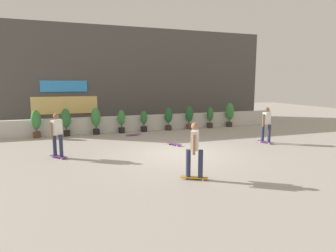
{
  "coord_description": "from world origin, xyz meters",
  "views": [
    {
      "loc": [
        -4.31,
        -10.61,
        2.83
      ],
      "look_at": [
        0.0,
        1.5,
        0.9
      ],
      "focal_mm": 31.07,
      "sensor_mm": 36.0,
      "label": 1
    }
  ],
  "objects_px": {
    "potted_plant_1": "(66,120)",
    "skater_foreground": "(266,123)",
    "potted_plant_4": "(144,120)",
    "potted_plant_2": "(96,119)",
    "potted_plant_5": "(169,117)",
    "skateboard_aside": "(133,134)",
    "potted_plant_0": "(36,122)",
    "skateboard_near_camera": "(174,144)",
    "potted_plant_7": "(210,116)",
    "potted_plant_6": "(189,116)",
    "potted_plant_3": "(121,120)",
    "skater_by_wall_right": "(57,134)",
    "skater_mid_plaza": "(195,148)",
    "potted_plant_8": "(230,113)"
  },
  "relations": [
    {
      "from": "potted_plant_1",
      "to": "skater_foreground",
      "type": "height_order",
      "value": "skater_foreground"
    },
    {
      "from": "potted_plant_4",
      "to": "potted_plant_2",
      "type": "bearing_deg",
      "value": -180.0
    },
    {
      "from": "potted_plant_5",
      "to": "skateboard_aside",
      "type": "bearing_deg",
      "value": -156.24
    },
    {
      "from": "potted_plant_0",
      "to": "skateboard_aside",
      "type": "distance_m",
      "value": 4.99
    },
    {
      "from": "skater_foreground",
      "to": "skateboard_near_camera",
      "type": "distance_m",
      "value": 4.44
    },
    {
      "from": "potted_plant_7",
      "to": "skateboard_near_camera",
      "type": "bearing_deg",
      "value": -134.35
    },
    {
      "from": "potted_plant_0",
      "to": "potted_plant_6",
      "type": "xyz_separation_m",
      "value": [
        8.56,
        -0.0,
        -0.02
      ]
    },
    {
      "from": "potted_plant_2",
      "to": "skateboard_aside",
      "type": "bearing_deg",
      "value": -30.02
    },
    {
      "from": "potted_plant_3",
      "to": "skater_by_wall_right",
      "type": "bearing_deg",
      "value": -124.98
    },
    {
      "from": "potted_plant_6",
      "to": "potted_plant_3",
      "type": "bearing_deg",
      "value": 180.0
    },
    {
      "from": "potted_plant_1",
      "to": "skateboard_near_camera",
      "type": "xyz_separation_m",
      "value": [
        4.58,
        -4.05,
        -0.79
      ]
    },
    {
      "from": "skater_mid_plaza",
      "to": "skateboard_near_camera",
      "type": "height_order",
      "value": "skater_mid_plaza"
    },
    {
      "from": "potted_plant_5",
      "to": "skateboard_aside",
      "type": "distance_m",
      "value": 2.72
    },
    {
      "from": "potted_plant_3",
      "to": "skater_by_wall_right",
      "type": "xyz_separation_m",
      "value": [
        -3.29,
        -4.7,
        0.22
      ]
    },
    {
      "from": "skater_mid_plaza",
      "to": "potted_plant_3",
      "type": "bearing_deg",
      "value": 93.45
    },
    {
      "from": "potted_plant_0",
      "to": "skateboard_aside",
      "type": "bearing_deg",
      "value": -12.34
    },
    {
      "from": "potted_plant_3",
      "to": "potted_plant_5",
      "type": "distance_m",
      "value": 2.82
    },
    {
      "from": "skater_mid_plaza",
      "to": "skateboard_near_camera",
      "type": "xyz_separation_m",
      "value": [
        1.1,
        4.61,
        -0.88
      ]
    },
    {
      "from": "skateboard_near_camera",
      "to": "skater_by_wall_right",
      "type": "bearing_deg",
      "value": -172.52
    },
    {
      "from": "potted_plant_7",
      "to": "skater_mid_plaza",
      "type": "height_order",
      "value": "skater_mid_plaza"
    },
    {
      "from": "potted_plant_2",
      "to": "skater_foreground",
      "type": "height_order",
      "value": "skater_foreground"
    },
    {
      "from": "skater_by_wall_right",
      "to": "potted_plant_4",
      "type": "bearing_deg",
      "value": 45.65
    },
    {
      "from": "potted_plant_0",
      "to": "potted_plant_5",
      "type": "distance_m",
      "value": 7.22
    },
    {
      "from": "potted_plant_4",
      "to": "skater_foreground",
      "type": "height_order",
      "value": "skater_foreground"
    },
    {
      "from": "potted_plant_7",
      "to": "potted_plant_8",
      "type": "distance_m",
      "value": 1.41
    },
    {
      "from": "potted_plant_4",
      "to": "skater_foreground",
      "type": "xyz_separation_m",
      "value": [
        4.56,
        -5.06,
        0.29
      ]
    },
    {
      "from": "potted_plant_0",
      "to": "skater_foreground",
      "type": "distance_m",
      "value": 11.44
    },
    {
      "from": "potted_plant_0",
      "to": "potted_plant_1",
      "type": "height_order",
      "value": "potted_plant_1"
    },
    {
      "from": "skater_foreground",
      "to": "potted_plant_4",
      "type": "bearing_deg",
      "value": 132.01
    },
    {
      "from": "potted_plant_1",
      "to": "potted_plant_3",
      "type": "xyz_separation_m",
      "value": [
        2.95,
        0.0,
        -0.13
      ]
    },
    {
      "from": "potted_plant_0",
      "to": "skater_by_wall_right",
      "type": "xyz_separation_m",
      "value": [
        1.11,
        -4.7,
        0.11
      ]
    },
    {
      "from": "potted_plant_2",
      "to": "skateboard_aside",
      "type": "height_order",
      "value": "potted_plant_2"
    },
    {
      "from": "potted_plant_2",
      "to": "potted_plant_4",
      "type": "height_order",
      "value": "potted_plant_2"
    },
    {
      "from": "skater_mid_plaza",
      "to": "skateboard_aside",
      "type": "height_order",
      "value": "skater_mid_plaza"
    },
    {
      "from": "potted_plant_3",
      "to": "potted_plant_8",
      "type": "height_order",
      "value": "potted_plant_8"
    },
    {
      "from": "potted_plant_1",
      "to": "skater_by_wall_right",
      "type": "xyz_separation_m",
      "value": [
        -0.33,
        -4.7,
        0.08
      ]
    },
    {
      "from": "potted_plant_1",
      "to": "skater_foreground",
      "type": "relative_size",
      "value": 0.87
    },
    {
      "from": "potted_plant_5",
      "to": "potted_plant_7",
      "type": "bearing_deg",
      "value": 0.0
    },
    {
      "from": "potted_plant_0",
      "to": "skateboard_near_camera",
      "type": "distance_m",
      "value": 7.3
    },
    {
      "from": "potted_plant_0",
      "to": "potted_plant_4",
      "type": "relative_size",
      "value": 1.19
    },
    {
      "from": "potted_plant_2",
      "to": "potted_plant_6",
      "type": "height_order",
      "value": "potted_plant_2"
    },
    {
      "from": "potted_plant_7",
      "to": "potted_plant_8",
      "type": "height_order",
      "value": "potted_plant_8"
    },
    {
      "from": "potted_plant_2",
      "to": "potted_plant_4",
      "type": "distance_m",
      "value": 2.72
    },
    {
      "from": "potted_plant_2",
      "to": "potted_plant_3",
      "type": "height_order",
      "value": "potted_plant_2"
    },
    {
      "from": "potted_plant_6",
      "to": "skater_by_wall_right",
      "type": "relative_size",
      "value": 0.83
    },
    {
      "from": "potted_plant_8",
      "to": "skater_mid_plaza",
      "type": "xyz_separation_m",
      "value": [
        -6.47,
        -8.66,
        0.05
      ]
    },
    {
      "from": "potted_plant_7",
      "to": "skateboard_aside",
      "type": "distance_m",
      "value": 5.31
    },
    {
      "from": "potted_plant_3",
      "to": "potted_plant_8",
      "type": "distance_m",
      "value": 6.99
    },
    {
      "from": "potted_plant_4",
      "to": "skater_mid_plaza",
      "type": "bearing_deg",
      "value": -95.18
    },
    {
      "from": "potted_plant_6",
      "to": "potted_plant_8",
      "type": "height_order",
      "value": "potted_plant_8"
    }
  ]
}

